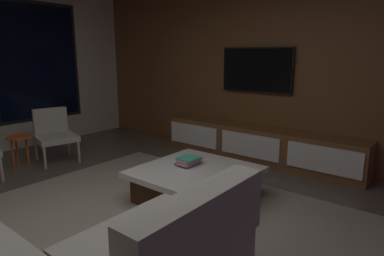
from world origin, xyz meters
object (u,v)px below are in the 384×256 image
at_px(media_console, 259,145).
at_px(mounted_tv, 256,70).
at_px(coffee_table, 196,184).
at_px(side_stool, 19,142).
at_px(accent_chair_near_window, 54,132).
at_px(book_stack_on_coffee_table, 189,161).

distance_m(media_console, mounted_tv, 1.13).
distance_m(coffee_table, side_stool, 2.70).
xyz_separation_m(coffee_table, mounted_tv, (1.85, 0.29, 1.16)).
xyz_separation_m(side_stool, media_console, (2.37, -2.51, -0.12)).
relative_size(accent_chair_near_window, mounted_tv, 0.68).
relative_size(book_stack_on_coffee_table, side_stool, 0.65).
height_order(book_stack_on_coffee_table, media_console, media_console).
bearing_deg(side_stool, coffee_table, -74.94).
xyz_separation_m(book_stack_on_coffee_table, mounted_tv, (1.79, 0.14, 0.94)).
distance_m(book_stack_on_coffee_table, media_console, 1.61).
bearing_deg(media_console, accent_chair_near_window, 127.17).
distance_m(accent_chair_near_window, side_stool, 0.51).
bearing_deg(side_stool, media_console, -46.62).
bearing_deg(accent_chair_near_window, media_console, -52.83).
bearing_deg(media_console, side_stool, 133.38).
relative_size(accent_chair_near_window, side_stool, 1.70).
relative_size(side_stool, media_console, 0.15).
bearing_deg(mounted_tv, side_stool, 137.83).
bearing_deg(book_stack_on_coffee_table, mounted_tv, 4.58).
bearing_deg(side_stool, accent_chair_near_window, -5.52).
bearing_deg(mounted_tv, book_stack_on_coffee_table, -175.42).
distance_m(book_stack_on_coffee_table, side_stool, 2.57).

